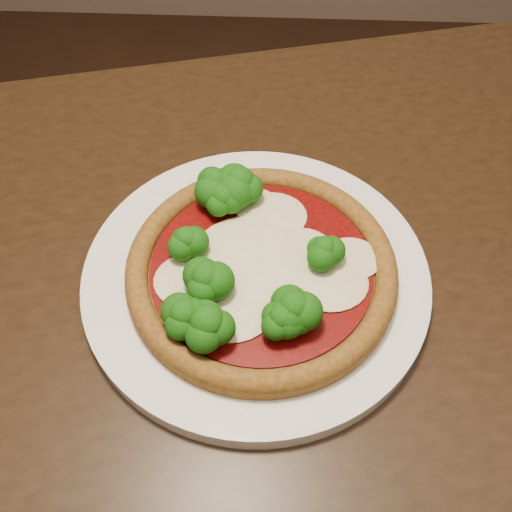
{
  "coord_description": "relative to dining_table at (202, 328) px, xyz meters",
  "views": [
    {
      "loc": [
        -0.09,
        -0.09,
        1.21
      ],
      "look_at": [
        -0.1,
        0.22,
        0.79
      ],
      "focal_mm": 40.0,
      "sensor_mm": 36.0,
      "label": 1
    }
  ],
  "objects": [
    {
      "name": "dining_table",
      "position": [
        0.0,
        0.0,
        0.0
      ],
      "size": [
        1.42,
        1.02,
        0.75
      ],
      "rotation": [
        0.0,
        0.0,
        0.25
      ],
      "color": "black",
      "rests_on": "floor"
    },
    {
      "name": "plate",
      "position": [
        0.06,
        -0.0,
        0.11
      ],
      "size": [
        0.33,
        0.33,
        0.02
      ],
      "primitive_type": "cylinder",
      "color": "white",
      "rests_on": "dining_table"
    },
    {
      "name": "pizza",
      "position": [
        0.06,
        -0.01,
        0.14
      ],
      "size": [
        0.25,
        0.25,
        0.06
      ],
      "rotation": [
        0.0,
        0.0,
        0.11
      ],
      "color": "brown",
      "rests_on": "plate"
    }
  ]
}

